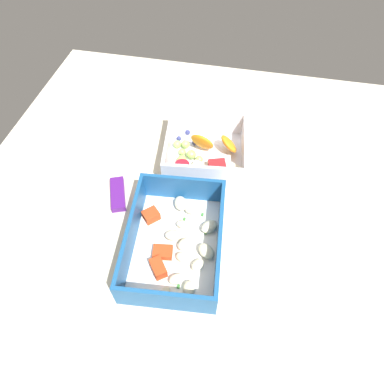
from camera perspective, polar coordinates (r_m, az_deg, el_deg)
The scene contains 5 objects.
table_surface at distance 62.61cm, azimuth -0.04°, elevation -0.65°, with size 80.00×80.00×2.00cm, color beige.
pasta_container at distance 54.24cm, azimuth -2.63°, elevation -8.30°, with size 21.27×15.91×5.91cm.
fruit_bowl at distance 65.71cm, azimuth 2.25°, elevation 6.57°, with size 16.29×16.46×5.52cm.
candy_bar at distance 62.26cm, azimuth -12.15°, elevation -0.33°, with size 7.00×2.40×1.20cm, color #51197A.
paper_cup_liner at distance 75.06cm, azimuth -0.04°, elevation 12.81°, with size 4.12×4.12×2.16cm, color white.
Camera 1 is at (-36.60, -7.46, 51.24)cm, focal length 32.27 mm.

